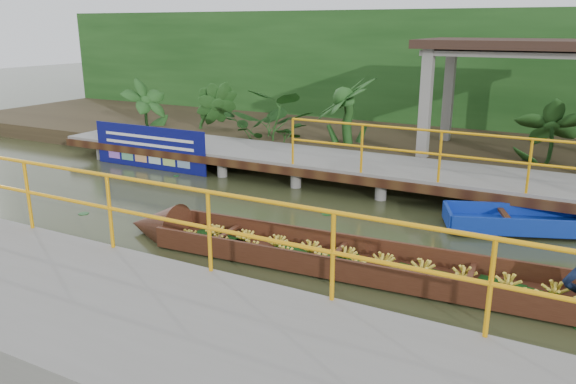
% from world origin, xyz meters
% --- Properties ---
extents(ground, '(80.00, 80.00, 0.00)m').
position_xyz_m(ground, '(0.00, 0.00, 0.00)').
color(ground, '#31351A').
rests_on(ground, ground).
extents(land_strip, '(30.00, 8.00, 0.45)m').
position_xyz_m(land_strip, '(0.00, 7.50, 0.23)').
color(land_strip, '#2F2617').
rests_on(land_strip, ground).
extents(far_dock, '(16.00, 2.06, 1.66)m').
position_xyz_m(far_dock, '(0.02, 3.43, 0.48)').
color(far_dock, gray).
rests_on(far_dock, ground).
extents(near_dock, '(18.00, 2.40, 1.73)m').
position_xyz_m(near_dock, '(1.00, -4.20, 0.30)').
color(near_dock, gray).
rests_on(near_dock, ground).
extents(pavilion, '(4.40, 3.00, 3.00)m').
position_xyz_m(pavilion, '(3.00, 6.30, 2.82)').
color(pavilion, gray).
rests_on(pavilion, ground).
extents(foliage_backdrop, '(30.00, 0.80, 4.00)m').
position_xyz_m(foliage_backdrop, '(0.00, 10.00, 2.00)').
color(foliage_backdrop, '#194215').
rests_on(foliage_backdrop, ground).
extents(vendor_boat, '(9.66, 1.52, 2.29)m').
position_xyz_m(vendor_boat, '(2.94, -0.81, 0.28)').
color(vendor_boat, '#381B0F').
rests_on(vendor_boat, ground).
extents(blue_banner, '(3.49, 0.04, 1.09)m').
position_xyz_m(blue_banner, '(-5.06, 2.48, 0.56)').
color(blue_banner, '#0B0E5D').
rests_on(blue_banner, ground).
extents(tropical_plants, '(14.28, 1.28, 1.60)m').
position_xyz_m(tropical_plants, '(-1.32, 5.30, 1.25)').
color(tropical_plants, '#194215').
rests_on(tropical_plants, ground).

